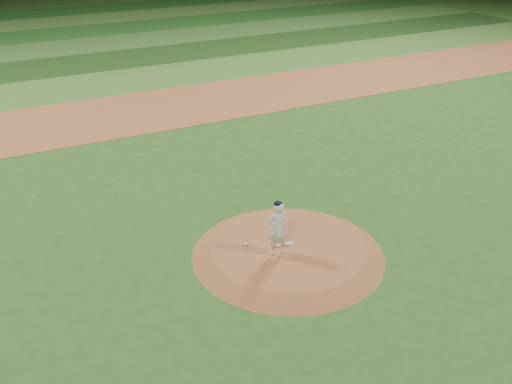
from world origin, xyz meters
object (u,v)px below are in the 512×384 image
(rosin_bag, at_px, (246,244))
(pitching_rubber, at_px, (283,244))
(pitcher_on_mound, at_px, (277,228))
(pitchers_mound, at_px, (288,251))

(rosin_bag, bearing_deg, pitching_rubber, -26.65)
(pitcher_on_mound, bearing_deg, rosin_bag, 127.31)
(pitchers_mound, xyz_separation_m, rosin_bag, (-1.03, 0.65, 0.16))
(pitching_rubber, height_order, rosin_bag, rosin_bag)
(pitching_rubber, relative_size, rosin_bag, 4.93)
(rosin_bag, bearing_deg, pitchers_mound, -32.33)
(rosin_bag, height_order, pitcher_on_mound, pitcher_on_mound)
(pitchers_mound, height_order, rosin_bag, rosin_bag)
(rosin_bag, distance_m, pitcher_on_mound, 1.25)
(pitchers_mound, bearing_deg, pitcher_on_mound, -163.45)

